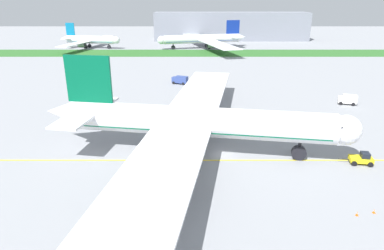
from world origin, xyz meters
name	(u,v)px	position (x,y,z in m)	size (l,w,h in m)	color
ground_plane	(224,154)	(0.00, 0.00, 0.00)	(600.00, 600.00, 0.00)	gray
apron_taxi_line	(225,160)	(0.00, -2.47, 0.00)	(280.00, 0.36, 0.01)	yellow
grass_median_strip	(203,53)	(0.00, 123.27, 0.05)	(320.00, 24.00, 0.10)	#2D6628
airliner_foreground	(192,122)	(-5.97, 1.08, 5.94)	(57.22, 92.49, 17.50)	white
pushback_tug	(361,158)	(23.38, -3.81, 0.97)	(5.67, 3.02, 2.14)	yellow
ground_crew_wingwalker_port	(157,208)	(-10.66, -18.74, 0.99)	(0.52, 0.40, 1.63)	black
traffic_cone_near_nose	(373,211)	(18.40, -18.43, 0.28)	(0.36, 0.36, 0.58)	#F2590C
traffic_cone_port_wing	(356,214)	(15.85, -19.02, 0.28)	(0.36, 0.36, 0.58)	#F2590C
service_truck_baggage_loader	(179,80)	(-10.03, 55.00, 1.46)	(5.66, 4.02, 2.65)	#33478C
service_truck_fuel_bowser	(347,99)	(35.92, 31.57, 1.45)	(5.06, 3.40, 2.68)	white
parked_airliner_far_left	(89,40)	(-63.92, 141.53, 4.67)	(35.71, 55.86, 13.78)	white
parked_airliner_far_centre	(203,39)	(0.49, 141.51, 5.13)	(50.86, 83.32, 15.11)	white
terminal_building	(230,26)	(20.15, 183.23, 9.00)	(102.00, 20.00, 18.00)	gray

